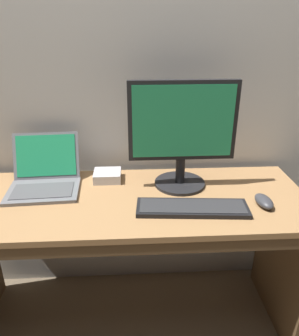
% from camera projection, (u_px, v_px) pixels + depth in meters
% --- Properties ---
extents(ground_plane, '(14.00, 14.00, 0.00)m').
position_uv_depth(ground_plane, '(131.00, 319.00, 1.73)').
color(ground_plane, brown).
extents(desk, '(1.58, 0.58, 0.73)m').
position_uv_depth(desk, '(128.00, 245.00, 1.52)').
color(desk, '#A87A4C').
rests_on(desk, ground).
extents(laptop_space_gray, '(0.32, 0.33, 0.22)m').
position_uv_depth(laptop_space_gray, '(44.00, 180.00, 1.49)').
color(laptop_space_gray, slate).
rests_on(laptop_space_gray, desk).
extents(external_monitor, '(0.47, 0.23, 0.48)m').
position_uv_depth(external_monitor, '(182.00, 133.00, 1.42)').
color(external_monitor, black).
rests_on(external_monitor, desk).
extents(wired_keyboard, '(0.46, 0.17, 0.02)m').
position_uv_depth(wired_keyboard, '(192.00, 208.00, 1.33)').
color(wired_keyboard, black).
rests_on(wired_keyboard, desk).
extents(computer_mouse, '(0.07, 0.12, 0.04)m').
position_uv_depth(computer_mouse, '(264.00, 201.00, 1.36)').
color(computer_mouse, '#38383D').
rests_on(computer_mouse, desk).
extents(external_drive_box, '(0.13, 0.12, 0.04)m').
position_uv_depth(external_drive_box, '(107.00, 176.00, 1.58)').
color(external_drive_box, silver).
rests_on(external_drive_box, desk).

